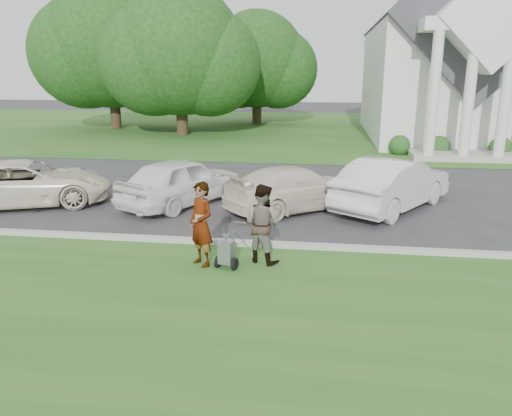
% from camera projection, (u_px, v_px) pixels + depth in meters
% --- Properties ---
extents(ground, '(120.00, 120.00, 0.00)m').
position_uv_depth(ground, '(251.00, 254.00, 11.89)').
color(ground, '#333335').
rests_on(ground, ground).
extents(grass_strip, '(80.00, 7.00, 0.01)m').
position_uv_depth(grass_strip, '(227.00, 312.00, 9.02)').
color(grass_strip, '#275A1F').
rests_on(grass_strip, ground).
extents(church_lawn, '(80.00, 30.00, 0.01)m').
position_uv_depth(church_lawn, '(304.00, 129.00, 37.66)').
color(church_lawn, '#275A1F').
rests_on(church_lawn, ground).
extents(curb, '(80.00, 0.18, 0.15)m').
position_uv_depth(curb, '(255.00, 244.00, 12.39)').
color(curb, '#9E9E93').
rests_on(curb, ground).
extents(church, '(9.19, 19.00, 24.10)m').
position_uv_depth(church, '(448.00, 42.00, 31.18)').
color(church, white).
rests_on(church, ground).
extents(tree_left, '(10.63, 8.40, 9.71)m').
position_uv_depth(tree_left, '(179.00, 57.00, 32.59)').
color(tree_left, '#332316').
rests_on(tree_left, ground).
extents(tree_far, '(11.64, 9.20, 10.73)m').
position_uv_depth(tree_far, '(111.00, 50.00, 36.09)').
color(tree_far, '#332316').
rests_on(tree_far, ground).
extents(tree_back, '(9.61, 7.60, 8.89)m').
position_uv_depth(tree_back, '(257.00, 64.00, 39.79)').
color(tree_back, '#332316').
rests_on(tree_back, ground).
extents(striping_cart, '(0.59, 0.99, 0.87)m').
position_uv_depth(striping_cart, '(226.00, 253.00, 10.93)').
color(striping_cart, black).
rests_on(striping_cart, ground).
extents(person_left, '(0.82, 0.79, 1.90)m').
position_uv_depth(person_left, '(201.00, 225.00, 10.99)').
color(person_left, '#999999').
rests_on(person_left, ground).
extents(person_right, '(1.09, 1.00, 1.81)m').
position_uv_depth(person_right, '(262.00, 224.00, 11.21)').
color(person_right, '#999999').
rests_on(person_right, ground).
extents(parking_meter_near, '(0.10, 0.09, 1.41)m').
position_uv_depth(parking_meter_near, '(265.00, 217.00, 11.77)').
color(parking_meter_near, gray).
rests_on(parking_meter_near, ground).
extents(car_a, '(5.74, 4.24, 1.45)m').
position_uv_depth(car_a, '(27.00, 183.00, 16.10)').
color(car_a, '#F3E8CE').
rests_on(car_a, ground).
extents(car_b, '(3.76, 4.91, 1.56)m').
position_uv_depth(car_b, '(182.00, 181.00, 16.15)').
color(car_b, white).
rests_on(car_b, ground).
extents(car_c, '(4.84, 4.49, 1.37)m').
position_uv_depth(car_c, '(296.00, 188.00, 15.58)').
color(car_c, '#F0E3CC').
rests_on(car_c, ground).
extents(car_d, '(4.17, 5.06, 1.63)m').
position_uv_depth(car_d, '(393.00, 184.00, 15.59)').
color(car_d, silver).
rests_on(car_d, ground).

